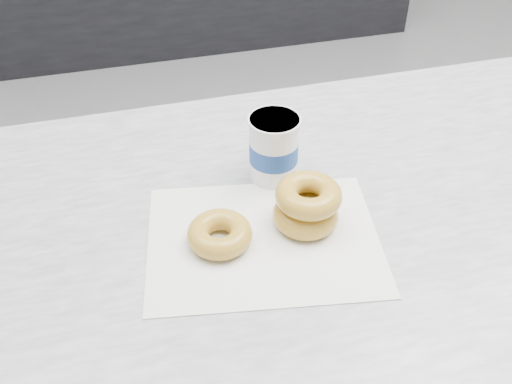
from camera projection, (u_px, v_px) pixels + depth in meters
ground at (318, 279)px, 1.97m from camera, size 5.00×5.00×0.00m
counter at (427, 342)px, 1.24m from camera, size 3.06×0.76×0.90m
wax_paper at (264, 239)px, 0.84m from camera, size 0.38×0.31×0.00m
donut_single at (220, 234)px, 0.83m from camera, size 0.11×0.11×0.03m
donut_stack at (307, 205)px, 0.85m from camera, size 0.13×0.13×0.07m
coffee_cup at (274, 148)px, 0.92m from camera, size 0.08×0.08×0.11m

